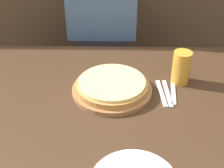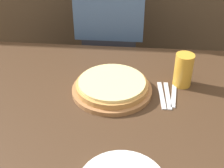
{
  "view_description": "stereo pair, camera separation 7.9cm",
  "coord_description": "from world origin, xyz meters",
  "px_view_note": "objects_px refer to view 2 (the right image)",
  "views": [
    {
      "loc": [
        0.08,
        -0.97,
        1.5
      ],
      "look_at": [
        0.06,
        0.11,
        0.77
      ],
      "focal_mm": 50.0,
      "sensor_mm": 36.0,
      "label": 1
    },
    {
      "loc": [
        0.16,
        -0.96,
        1.5
      ],
      "look_at": [
        0.06,
        0.11,
        0.77
      ],
      "focal_mm": 50.0,
      "sensor_mm": 36.0,
      "label": 2
    }
  ],
  "objects_px": {
    "fork": "(162,95)",
    "dinner_knife": "(168,96)",
    "diner_person": "(110,41)",
    "spoon": "(174,96)",
    "beer_glass": "(184,69)",
    "pizza_on_board": "(112,87)"
  },
  "relations": [
    {
      "from": "spoon",
      "to": "diner_person",
      "type": "bearing_deg",
      "value": 117.28
    },
    {
      "from": "beer_glass",
      "to": "fork",
      "type": "bearing_deg",
      "value": -133.85
    },
    {
      "from": "pizza_on_board",
      "to": "diner_person",
      "type": "height_order",
      "value": "diner_person"
    },
    {
      "from": "beer_glass",
      "to": "spoon",
      "type": "distance_m",
      "value": 0.13
    },
    {
      "from": "dinner_knife",
      "to": "spoon",
      "type": "relative_size",
      "value": 1.17
    },
    {
      "from": "fork",
      "to": "diner_person",
      "type": "height_order",
      "value": "diner_person"
    },
    {
      "from": "fork",
      "to": "spoon",
      "type": "xyz_separation_m",
      "value": [
        0.05,
        0.0,
        0.0
      ]
    },
    {
      "from": "fork",
      "to": "diner_person",
      "type": "bearing_deg",
      "value": 113.6
    },
    {
      "from": "beer_glass",
      "to": "pizza_on_board",
      "type": "bearing_deg",
      "value": -164.13
    },
    {
      "from": "fork",
      "to": "spoon",
      "type": "distance_m",
      "value": 0.05
    },
    {
      "from": "beer_glass",
      "to": "dinner_knife",
      "type": "bearing_deg",
      "value": -124.73
    },
    {
      "from": "beer_glass",
      "to": "spoon",
      "type": "xyz_separation_m",
      "value": [
        -0.04,
        -0.09,
        -0.08
      ]
    },
    {
      "from": "beer_glass",
      "to": "fork",
      "type": "distance_m",
      "value": 0.15
    },
    {
      "from": "dinner_knife",
      "to": "diner_person",
      "type": "bearing_deg",
      "value": 115.47
    },
    {
      "from": "spoon",
      "to": "diner_person",
      "type": "height_order",
      "value": "diner_person"
    },
    {
      "from": "pizza_on_board",
      "to": "dinner_knife",
      "type": "relative_size",
      "value": 1.77
    },
    {
      "from": "fork",
      "to": "dinner_knife",
      "type": "distance_m",
      "value": 0.03
    },
    {
      "from": "beer_glass",
      "to": "spoon",
      "type": "relative_size",
      "value": 0.9
    },
    {
      "from": "diner_person",
      "to": "beer_glass",
      "type": "bearing_deg",
      "value": -55.84
    },
    {
      "from": "spoon",
      "to": "diner_person",
      "type": "relative_size",
      "value": 0.12
    },
    {
      "from": "dinner_knife",
      "to": "spoon",
      "type": "height_order",
      "value": "same"
    },
    {
      "from": "beer_glass",
      "to": "dinner_knife",
      "type": "relative_size",
      "value": 0.77
    }
  ]
}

